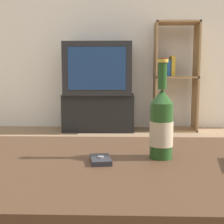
% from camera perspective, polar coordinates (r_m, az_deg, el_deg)
% --- Properties ---
extents(back_wall, '(8.00, 0.05, 2.60)m').
position_cam_1_polar(back_wall, '(3.95, 0.64, 16.24)').
color(back_wall, silver).
rests_on(back_wall, ground_plane).
extents(coffee_table, '(1.12, 0.69, 0.43)m').
position_cam_1_polar(coffee_table, '(0.93, -3.13, -12.65)').
color(coffee_table, '#422B1C').
rests_on(coffee_table, ground_plane).
extents(tv_stand, '(0.82, 0.37, 0.43)m').
position_cam_1_polar(tv_stand, '(3.68, -2.46, -0.07)').
color(tv_stand, black).
rests_on(tv_stand, ground_plane).
extents(television, '(0.76, 0.50, 0.59)m').
position_cam_1_polar(television, '(3.65, -2.51, 7.90)').
color(television, black).
rests_on(television, tv_stand).
extents(bookshelf, '(0.49, 0.30, 1.26)m').
position_cam_1_polar(bookshelf, '(3.73, 11.14, 6.68)').
color(bookshelf, '#99754C').
rests_on(bookshelf, ground_plane).
extents(beer_bottle, '(0.07, 0.07, 0.29)m').
position_cam_1_polar(beer_bottle, '(0.94, 9.03, -2.23)').
color(beer_bottle, '#1E4219').
rests_on(beer_bottle, coffee_table).
extents(cell_phone, '(0.07, 0.10, 0.02)m').
position_cam_1_polar(cell_phone, '(0.90, -2.11, -8.71)').
color(cell_phone, '#232328').
rests_on(cell_phone, coffee_table).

